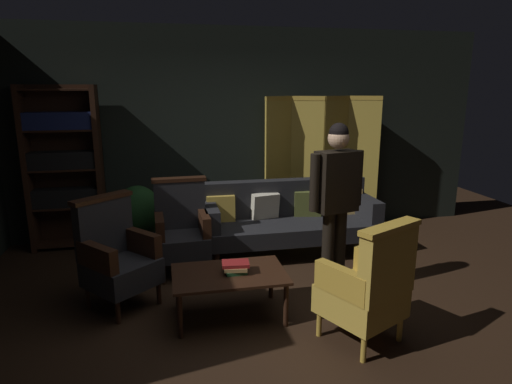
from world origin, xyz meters
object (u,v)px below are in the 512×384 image
Objects in this scene: velvet_couch at (288,216)px; armchair_wing_left at (116,256)px; armchair_gilt_accent at (368,286)px; armchair_wing_right at (182,229)px; book_red_leather at (236,264)px; folding_screen at (321,162)px; coffee_table at (229,278)px; standing_figure at (336,194)px; book_green_cloth at (236,271)px; potted_plant at (138,215)px; book_tan_leather at (236,267)px; bookshelf at (64,165)px.

velvet_couch is 2.20m from armchair_wing_left.
armchair_gilt_accent reaches higher than velvet_couch.
armchair_wing_right reaches higher than book_red_leather.
folding_screen is 2.86m from coffee_table.
armchair_gilt_accent is at bearing -93.83° from standing_figure.
potted_plant is at bearing 117.48° from book_green_cloth.
book_green_cloth is at bearing -2.48° from coffee_table.
coffee_table is at bearing 177.52° from book_green_cloth.
folding_screen is 2.80m from book_red_leather.
armchair_gilt_accent is at bearing -33.49° from book_tan_leather.
book_green_cloth is at bearing -62.52° from potted_plant.
book_red_leather is at bearing -50.56° from bookshelf.
book_green_cloth is (1.80, -2.19, -0.63)m from bookshelf.
armchair_gilt_accent is 5.16× the size of book_tan_leather.
bookshelf reaches higher than book_red_leather.
armchair_gilt_accent is 1.15m from book_red_leather.
standing_figure is 9.36× the size of book_green_cloth.
armchair_wing_right reaches higher than coffee_table.
book_green_cloth is at bearing -125.41° from folding_screen.
folding_screen is 10.45× the size of book_green_cloth.
armchair_wing_left is 1.14m from book_tan_leather.
standing_figure is 7.18× the size of book_red_leather.
potted_plant is at bearing 84.35° from armchair_wing_left.
armchair_gilt_accent is 2.22m from armchair_wing_right.
book_tan_leather is 0.03m from book_red_leather.
armchair_wing_right is at bearing 108.19° from coffee_table.
bookshelf is at bearing 113.19° from armchair_wing_left.
armchair_wing_right is at bearing 110.82° from book_tan_leather.
folding_screen is 2.81m from book_tan_leather.
book_green_cloth reaches higher than coffee_table.
armchair_wing_left is 2.15m from standing_figure.
folding_screen is at bearing 29.49° from armchair_wing_right.
standing_figure is at bearing 13.60° from book_red_leather.
folding_screen reaches higher than book_green_cloth.
armchair_wing_right is 1.18m from book_red_leather.
bookshelf is at bearing 134.35° from armchair_gilt_accent.
armchair_wing_left is 1.33m from potted_plant.
potted_plant is 2.00m from book_tan_leather.
folding_screen reaches higher than book_tan_leather.
book_tan_leather is (0.06, -0.00, 0.10)m from coffee_table.
armchair_wing_left reaches higher than book_green_cloth.
book_green_cloth is (0.06, -0.00, 0.06)m from coffee_table.
potted_plant is (-2.52, -0.48, -0.49)m from folding_screen.
book_red_leather is (0.92, -1.77, 0.01)m from potted_plant.
potted_plant is 2.00m from book_red_leather.
armchair_wing_left is 1.21× the size of potted_plant.
armchair_wing_left is at bearing 157.02° from book_tan_leather.
book_green_cloth is at bearing -166.40° from standing_figure.
armchair_wing_left is 1.14m from book_red_leather.
bookshelf is at bearing 164.73° from velvet_couch.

